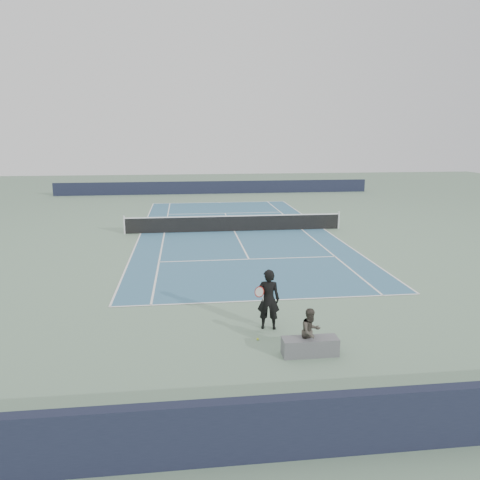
{
  "coord_description": "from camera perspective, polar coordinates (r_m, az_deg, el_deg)",
  "views": [
    {
      "loc": [
        -2.87,
        -27.09,
        5.71
      ],
      "look_at": [
        -0.5,
        -7.11,
        1.1
      ],
      "focal_mm": 35.0,
      "sensor_mm": 36.0,
      "label": 1
    }
  ],
  "objects": [
    {
      "name": "ground",
      "position": [
        27.83,
        -0.7,
        1.07
      ],
      "size": [
        80.0,
        80.0,
        0.0
      ],
      "primitive_type": "plane",
      "color": "slate"
    },
    {
      "name": "tennis_net",
      "position": [
        27.74,
        -0.71,
        2.09
      ],
      "size": [
        12.9,
        0.1,
        1.07
      ],
      "color": "silver",
      "rests_on": "ground"
    },
    {
      "name": "windscreen_near",
      "position": [
        9.29,
        13.35,
        -20.87
      ],
      "size": [
        30.0,
        0.25,
        1.2
      ],
      "primitive_type": "cube",
      "color": "black",
      "rests_on": "ground"
    },
    {
      "name": "tennis_player",
      "position": [
        13.94,
        3.47,
        -7.22
      ],
      "size": [
        0.85,
        0.64,
        1.84
      ],
      "color": "black",
      "rests_on": "ground"
    },
    {
      "name": "spectator_bench",
      "position": [
        12.64,
        8.56,
        -11.8
      ],
      "size": [
        1.54,
        1.03,
        1.29
      ],
      "color": "#595A5E",
      "rests_on": "ground"
    },
    {
      "name": "windscreen_far",
      "position": [
        45.36,
        -3.12,
        6.42
      ],
      "size": [
        30.0,
        0.25,
        1.2
      ],
      "primitive_type": "cube",
      "color": "black",
      "rests_on": "ground"
    },
    {
      "name": "tennis_ball",
      "position": [
        13.5,
        2.17,
        -11.98
      ],
      "size": [
        0.07,
        0.07,
        0.07
      ],
      "primitive_type": "sphere",
      "color": "#CDE32E",
      "rests_on": "ground"
    },
    {
      "name": "court_surface",
      "position": [
        27.83,
        -0.7,
        1.08
      ],
      "size": [
        10.97,
        23.77,
        0.01
      ],
      "primitive_type": "cube",
      "color": "#366481",
      "rests_on": "ground"
    }
  ]
}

